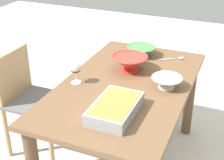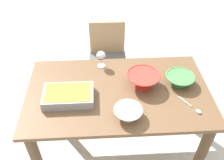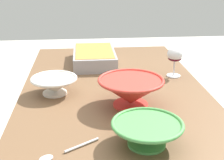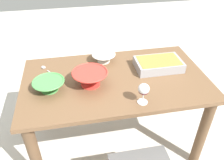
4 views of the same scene
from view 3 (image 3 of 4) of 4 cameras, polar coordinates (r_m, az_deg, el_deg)
The scene contains 7 objects.
dining_table at distance 1.51m, azimuth 0.27°, elevation -6.07°, with size 1.40×0.81×0.72m.
wine_glass at distance 1.59m, azimuth 11.02°, elevation 4.12°, with size 0.07×0.07×0.15m.
casserole_dish at distance 1.79m, azimuth -3.15°, elevation 4.22°, with size 0.36×0.22×0.07m.
mixing_bowl at distance 1.26m, azimuth 3.33°, elevation -1.94°, with size 0.26×0.26×0.11m.
small_bowl at distance 1.01m, azimuth 6.21°, elevation -9.12°, with size 0.22×0.22×0.08m.
serving_bowl at distance 1.40m, azimuth -10.13°, elevation -0.77°, with size 0.20×0.20×0.08m.
serving_spoon at distance 0.98m, azimuth -9.63°, elevation -12.79°, with size 0.13×0.18×0.01m.
Camera 3 is at (1.34, -0.13, 1.27)m, focal length 51.86 mm.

